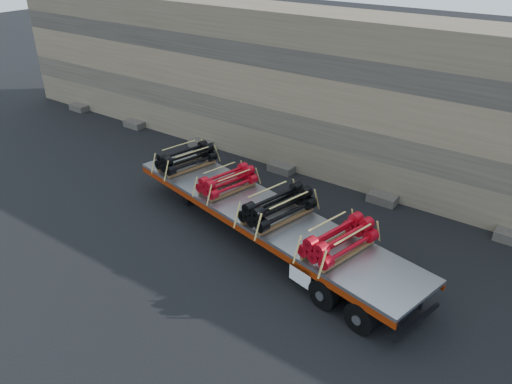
% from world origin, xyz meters
% --- Properties ---
extents(ground, '(120.00, 120.00, 0.00)m').
position_xyz_m(ground, '(0.00, 0.00, 0.00)').
color(ground, black).
rests_on(ground, ground).
extents(rock_wall, '(44.00, 3.00, 7.00)m').
position_xyz_m(rock_wall, '(0.00, 6.50, 3.50)').
color(rock_wall, '#7A6B54').
rests_on(rock_wall, ground).
extents(trailer, '(12.88, 5.13, 1.27)m').
position_xyz_m(trailer, '(-0.32, -0.53, 0.63)').
color(trailer, '#9A9CA1').
rests_on(trailer, ground).
extents(bundle_front, '(1.64, 2.52, 0.82)m').
position_xyz_m(bundle_front, '(-5.00, 0.51, 1.68)').
color(bundle_front, black).
rests_on(bundle_front, trailer).
extents(bundle_midfront, '(1.52, 2.34, 0.76)m').
position_xyz_m(bundle_midfront, '(-2.36, -0.08, 1.65)').
color(bundle_midfront, '#AF0916').
rests_on(bundle_midfront, trailer).
extents(bundle_midrear, '(1.78, 2.74, 0.90)m').
position_xyz_m(bundle_midrear, '(0.33, -0.68, 1.71)').
color(bundle_midrear, black).
rests_on(bundle_midrear, trailer).
extents(bundle_rear, '(1.70, 2.62, 0.86)m').
position_xyz_m(bundle_rear, '(2.95, -1.26, 1.69)').
color(bundle_rear, '#AF0916').
rests_on(bundle_rear, trailer).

